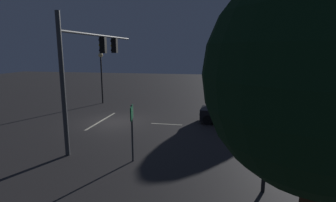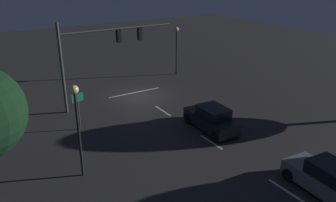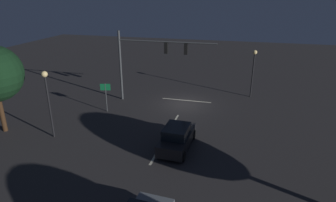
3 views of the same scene
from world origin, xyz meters
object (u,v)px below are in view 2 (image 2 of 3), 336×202
(traffic_signal_assembly, at_px, (100,47))
(street_lamp_left_kerb, at_px, (177,41))
(car_approaching, at_px, (211,119))
(car_distant, at_px, (328,179))
(route_sign, at_px, (78,103))
(street_lamp_right_kerb, at_px, (77,114))

(traffic_signal_assembly, height_order, street_lamp_left_kerb, traffic_signal_assembly)
(car_approaching, relative_size, car_distant, 0.99)
(car_distant, xyz_separation_m, route_sign, (8.01, -13.46, 1.14))
(car_approaching, bearing_deg, traffic_signal_assembly, -60.87)
(car_distant, height_order, street_lamp_left_kerb, street_lamp_left_kerb)
(street_lamp_left_kerb, relative_size, route_sign, 1.82)
(route_sign, bearing_deg, traffic_signal_assembly, -132.23)
(car_approaching, relative_size, route_sign, 1.65)
(car_approaching, bearing_deg, route_sign, -32.06)
(car_approaching, distance_m, street_lamp_left_kerb, 13.46)
(car_approaching, xyz_separation_m, street_lamp_left_kerb, (-5.09, -12.18, 2.64))
(car_approaching, bearing_deg, car_distant, 92.22)
(traffic_signal_assembly, xyz_separation_m, car_distant, (-4.92, 16.87, -3.93))
(street_lamp_right_kerb, relative_size, route_sign, 1.91)
(traffic_signal_assembly, distance_m, street_lamp_left_kerb, 10.53)
(street_lamp_left_kerb, bearing_deg, car_approaching, 67.34)
(car_approaching, xyz_separation_m, car_distant, (-0.33, 8.65, 0.00))
(route_sign, bearing_deg, street_lamp_left_kerb, -149.99)
(car_approaching, distance_m, route_sign, 9.13)
(car_distant, relative_size, route_sign, 1.66)
(car_approaching, distance_m, car_distant, 8.66)
(street_lamp_right_kerb, bearing_deg, traffic_signal_assembly, -118.13)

